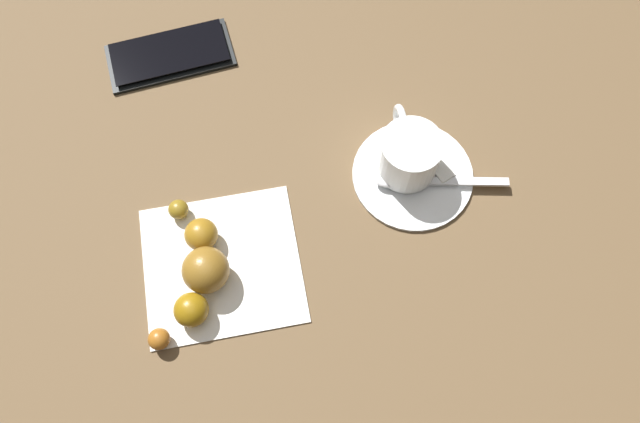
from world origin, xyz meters
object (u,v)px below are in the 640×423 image
croissant (198,271)px  saucer (413,174)px  espresso_cup (409,154)px  cell_phone (170,54)px  sugar_packet (430,156)px  napkin (222,264)px  teaspoon (420,181)px

croissant → saucer: bearing=21.8°
espresso_cup → croissant: espresso_cup is taller
cell_phone → sugar_packet: bearing=-30.4°
saucer → napkin: bearing=-158.8°
napkin → cell_phone: bearing=101.1°
cell_phone → croissant: bearing=-83.5°
saucer → croissant: size_ratio=0.81×
saucer → teaspoon: (0.01, -0.01, 0.01)m
saucer → cell_phone: 0.32m
sugar_packet → cell_phone: size_ratio=0.43×
sugar_packet → napkin: bearing=85.2°
espresso_cup → cell_phone: size_ratio=0.59×
sugar_packet → saucer: bearing=101.2°
saucer → teaspoon: teaspoon is taller
saucer → cell_phone: cell_phone is taller
napkin → croissant: bearing=-152.5°
teaspoon → croissant: bearing=-161.1°
espresso_cup → teaspoon: bearing=-60.3°
espresso_cup → saucer: bearing=-53.5°
croissant → cell_phone: croissant is taller
cell_phone → napkin: bearing=-78.9°
croissant → cell_phone: (-0.03, 0.28, -0.02)m
napkin → cell_phone: size_ratio=1.01×
croissant → cell_phone: size_ratio=1.03×
croissant → cell_phone: bearing=96.5°
teaspoon → cell_phone: 0.33m
espresso_cup → napkin: (-0.20, -0.09, -0.03)m
teaspoon → napkin: teaspoon is taller
cell_phone → saucer: bearing=-34.9°
teaspoon → sugar_packet: bearing=61.3°
saucer → cell_phone: size_ratio=0.84×
espresso_cup → teaspoon: 0.03m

